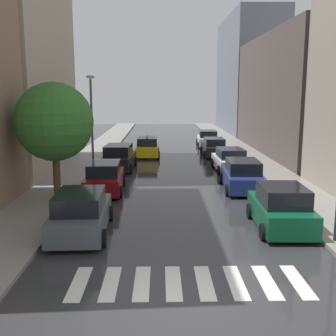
{
  "coord_description": "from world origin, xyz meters",
  "views": [
    {
      "loc": [
        -0.82,
        -9.76,
        5.4
      ],
      "look_at": [
        -0.33,
        15.08,
        0.77
      ],
      "focal_mm": 43.87,
      "sensor_mm": 36.0,
      "label": 1
    }
  ],
  "objects_px": {
    "lamp_post_left": "(92,114)",
    "taxi_midroad": "(147,147)",
    "parked_car_right_third": "(230,160)",
    "parked_car_right_nearest": "(281,209)",
    "parked_car_right_fifth": "(208,139)",
    "parked_car_right_fourth": "(214,148)",
    "parked_car_left_nearest": "(81,214)",
    "street_tree_left": "(54,122)",
    "parked_car_left_second": "(105,178)",
    "parked_car_right_second": "(242,176)",
    "parked_car_left_third": "(119,158)"
  },
  "relations": [
    {
      "from": "lamp_post_left",
      "to": "taxi_midroad",
      "type": "bearing_deg",
      "value": 58.3
    },
    {
      "from": "lamp_post_left",
      "to": "parked_car_right_third",
      "type": "bearing_deg",
      "value": -5.21
    },
    {
      "from": "parked_car_right_nearest",
      "to": "parked_car_right_fifth",
      "type": "height_order",
      "value": "parked_car_right_nearest"
    },
    {
      "from": "parked_car_right_fourth",
      "to": "taxi_midroad",
      "type": "height_order",
      "value": "taxi_midroad"
    },
    {
      "from": "parked_car_right_fourth",
      "to": "taxi_midroad",
      "type": "bearing_deg",
      "value": 89.93
    },
    {
      "from": "parked_car_left_nearest",
      "to": "parked_car_right_nearest",
      "type": "height_order",
      "value": "parked_car_right_nearest"
    },
    {
      "from": "street_tree_left",
      "to": "parked_car_left_second",
      "type": "bearing_deg",
      "value": 43.38
    },
    {
      "from": "parked_car_right_fifth",
      "to": "taxi_midroad",
      "type": "bearing_deg",
      "value": 138.37
    },
    {
      "from": "parked_car_right_fifth",
      "to": "lamp_post_left",
      "type": "height_order",
      "value": "lamp_post_left"
    },
    {
      "from": "parked_car_right_fourth",
      "to": "lamp_post_left",
      "type": "bearing_deg",
      "value": 122.32
    },
    {
      "from": "parked_car_right_fifth",
      "to": "street_tree_left",
      "type": "height_order",
      "value": "street_tree_left"
    },
    {
      "from": "parked_car_left_nearest",
      "to": "parked_car_right_second",
      "type": "height_order",
      "value": "parked_car_right_second"
    },
    {
      "from": "parked_car_right_nearest",
      "to": "lamp_post_left",
      "type": "distance_m",
      "value": 16.41
    },
    {
      "from": "lamp_post_left",
      "to": "parked_car_right_nearest",
      "type": "bearing_deg",
      "value": -53.76
    },
    {
      "from": "parked_car_right_third",
      "to": "parked_car_left_nearest",
      "type": "bearing_deg",
      "value": 145.86
    },
    {
      "from": "parked_car_left_second",
      "to": "parked_car_right_fifth",
      "type": "distance_m",
      "value": 20.22
    },
    {
      "from": "parked_car_right_fourth",
      "to": "taxi_midroad",
      "type": "distance_m",
      "value": 5.67
    },
    {
      "from": "parked_car_right_fourth",
      "to": "street_tree_left",
      "type": "height_order",
      "value": "street_tree_left"
    },
    {
      "from": "parked_car_right_fourth",
      "to": "parked_car_right_fifth",
      "type": "height_order",
      "value": "parked_car_right_fifth"
    },
    {
      "from": "parked_car_right_third",
      "to": "street_tree_left",
      "type": "xyz_separation_m",
      "value": [
        -9.91,
        -7.82,
        3.22
      ]
    },
    {
      "from": "parked_car_right_third",
      "to": "parked_car_right_fourth",
      "type": "xyz_separation_m",
      "value": [
        -0.23,
        6.74,
        -0.02
      ]
    },
    {
      "from": "parked_car_right_nearest",
      "to": "parked_car_right_fourth",
      "type": "bearing_deg",
      "value": 2.43
    },
    {
      "from": "parked_car_left_nearest",
      "to": "street_tree_left",
      "type": "distance_m",
      "value": 6.04
    },
    {
      "from": "parked_car_left_nearest",
      "to": "taxi_midroad",
      "type": "bearing_deg",
      "value": -7.84
    },
    {
      "from": "parked_car_right_second",
      "to": "parked_car_right_third",
      "type": "height_order",
      "value": "parked_car_right_second"
    },
    {
      "from": "lamp_post_left",
      "to": "street_tree_left",
      "type": "bearing_deg",
      "value": -92.48
    },
    {
      "from": "parked_car_left_third",
      "to": "parked_car_right_fourth",
      "type": "bearing_deg",
      "value": -48.86
    },
    {
      "from": "parked_car_right_nearest",
      "to": "parked_car_right_fourth",
      "type": "xyz_separation_m",
      "value": [
        -0.23,
        18.88,
        -0.09
      ]
    },
    {
      "from": "parked_car_left_second",
      "to": "lamp_post_left",
      "type": "bearing_deg",
      "value": 12.45
    },
    {
      "from": "parked_car_left_nearest",
      "to": "parked_car_right_nearest",
      "type": "bearing_deg",
      "value": -89.23
    },
    {
      "from": "parked_car_right_third",
      "to": "parked_car_left_third",
      "type": "bearing_deg",
      "value": 81.95
    },
    {
      "from": "parked_car_left_nearest",
      "to": "parked_car_left_third",
      "type": "xyz_separation_m",
      "value": [
        0.15,
        13.34,
        0.03
      ]
    },
    {
      "from": "parked_car_left_third",
      "to": "parked_car_right_fourth",
      "type": "xyz_separation_m",
      "value": [
        7.48,
        5.93,
        -0.09
      ]
    },
    {
      "from": "parked_car_right_third",
      "to": "lamp_post_left",
      "type": "distance_m",
      "value": 10.07
    },
    {
      "from": "parked_car_right_third",
      "to": "parked_car_right_fourth",
      "type": "height_order",
      "value": "parked_car_right_third"
    },
    {
      "from": "parked_car_left_third",
      "to": "parked_car_right_fourth",
      "type": "relative_size",
      "value": 1.18
    },
    {
      "from": "parked_car_right_nearest",
      "to": "taxi_midroad",
      "type": "relative_size",
      "value": 0.94
    },
    {
      "from": "taxi_midroad",
      "to": "parked_car_left_second",
      "type": "bearing_deg",
      "value": 170.11
    },
    {
      "from": "parked_car_left_third",
      "to": "lamp_post_left",
      "type": "relative_size",
      "value": 0.76
    },
    {
      "from": "parked_car_right_fourth",
      "to": "street_tree_left",
      "type": "bearing_deg",
      "value": 146.44
    },
    {
      "from": "parked_car_left_third",
      "to": "parked_car_left_second",
      "type": "bearing_deg",
      "value": -178.31
    },
    {
      "from": "parked_car_right_fifth",
      "to": "parked_car_right_nearest",
      "type": "bearing_deg",
      "value": -177.58
    },
    {
      "from": "taxi_midroad",
      "to": "lamp_post_left",
      "type": "height_order",
      "value": "lamp_post_left"
    },
    {
      "from": "parked_car_right_nearest",
      "to": "parked_car_right_third",
      "type": "bearing_deg",
      "value": 1.71
    },
    {
      "from": "parked_car_right_third",
      "to": "taxi_midroad",
      "type": "bearing_deg",
      "value": 39.14
    },
    {
      "from": "parked_car_right_fifth",
      "to": "lamp_post_left",
      "type": "bearing_deg",
      "value": 143.87
    },
    {
      "from": "parked_car_left_third",
      "to": "parked_car_right_third",
      "type": "relative_size",
      "value": 1.13
    },
    {
      "from": "parked_car_left_nearest",
      "to": "parked_car_left_second",
      "type": "relative_size",
      "value": 1.05
    },
    {
      "from": "parked_car_left_third",
      "to": "parked_car_right_nearest",
      "type": "height_order",
      "value": "parked_car_right_nearest"
    },
    {
      "from": "parked_car_left_third",
      "to": "parked_car_right_fifth",
      "type": "bearing_deg",
      "value": -29.73
    }
  ]
}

